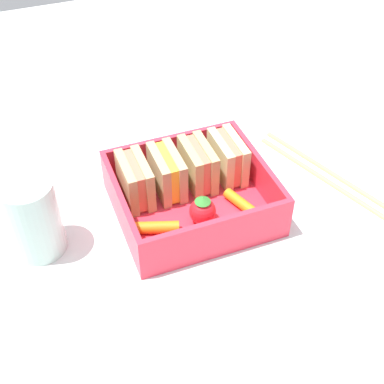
{
  "coord_description": "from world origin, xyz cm",
  "views": [
    {
      "loc": [
        -15.19,
        -39.53,
        42.2
      ],
      "look_at": [
        0.0,
        0.0,
        2.7
      ],
      "focal_mm": 50.0,
      "sensor_mm": 36.0,
      "label": 1
    }
  ],
  "objects_px": {
    "drinking_glass": "(33,217)",
    "chopstick_pair": "(328,175)",
    "sandwich_center": "(198,165)",
    "carrot_stick_far_left": "(154,227)",
    "sandwich_center_right": "(228,158)",
    "folded_napkin": "(285,338)",
    "sandwich_center_left": "(167,173)",
    "strawberry_far_left": "(203,210)",
    "sandwich_left": "(135,181)",
    "carrot_stick_left": "(244,206)"
  },
  "relations": [
    {
      "from": "drinking_glass",
      "to": "chopstick_pair",
      "type": "bearing_deg",
      "value": -2.09
    },
    {
      "from": "sandwich_center",
      "to": "carrot_stick_far_left",
      "type": "bearing_deg",
      "value": -141.09
    },
    {
      "from": "sandwich_center_right",
      "to": "folded_napkin",
      "type": "relative_size",
      "value": 0.55
    },
    {
      "from": "sandwich_center",
      "to": "carrot_stick_far_left",
      "type": "relative_size",
      "value": 1.14
    },
    {
      "from": "sandwich_center_left",
      "to": "carrot_stick_far_left",
      "type": "xyz_separation_m",
      "value": [
        -0.03,
        -0.06,
        -0.02
      ]
    },
    {
      "from": "strawberry_far_left",
      "to": "folded_napkin",
      "type": "distance_m",
      "value": 0.16
    },
    {
      "from": "chopstick_pair",
      "to": "sandwich_center",
      "type": "bearing_deg",
      "value": 166.69
    },
    {
      "from": "sandwich_left",
      "to": "sandwich_center_left",
      "type": "bearing_deg",
      "value": 0.0
    },
    {
      "from": "strawberry_far_left",
      "to": "carrot_stick_far_left",
      "type": "bearing_deg",
      "value": 176.78
    },
    {
      "from": "carrot_stick_far_left",
      "to": "folded_napkin",
      "type": "bearing_deg",
      "value": -65.49
    },
    {
      "from": "sandwich_center_right",
      "to": "strawberry_far_left",
      "type": "xyz_separation_m",
      "value": [
        -0.05,
        -0.06,
        -0.01
      ]
    },
    {
      "from": "sandwich_center",
      "to": "strawberry_far_left",
      "type": "distance_m",
      "value": 0.06
    },
    {
      "from": "sandwich_center_right",
      "to": "drinking_glass",
      "type": "distance_m",
      "value": 0.22
    },
    {
      "from": "drinking_glass",
      "to": "folded_napkin",
      "type": "height_order",
      "value": "drinking_glass"
    },
    {
      "from": "chopstick_pair",
      "to": "carrot_stick_left",
      "type": "bearing_deg",
      "value": -168.67
    },
    {
      "from": "carrot_stick_left",
      "to": "drinking_glass",
      "type": "distance_m",
      "value": 0.22
    },
    {
      "from": "sandwich_center_right",
      "to": "chopstick_pair",
      "type": "xyz_separation_m",
      "value": [
        0.12,
        -0.04,
        -0.03
      ]
    },
    {
      "from": "drinking_glass",
      "to": "sandwich_center_right",
      "type": "bearing_deg",
      "value": 6.15
    },
    {
      "from": "carrot_stick_far_left",
      "to": "carrot_stick_left",
      "type": "distance_m",
      "value": 0.1
    },
    {
      "from": "chopstick_pair",
      "to": "folded_napkin",
      "type": "relative_size",
      "value": 1.85
    },
    {
      "from": "chopstick_pair",
      "to": "strawberry_far_left",
      "type": "bearing_deg",
      "value": -172.04
    },
    {
      "from": "sandwich_left",
      "to": "carrot_stick_far_left",
      "type": "distance_m",
      "value": 0.06
    },
    {
      "from": "sandwich_left",
      "to": "sandwich_center",
      "type": "bearing_deg",
      "value": 0.0
    },
    {
      "from": "sandwich_center",
      "to": "chopstick_pair",
      "type": "height_order",
      "value": "sandwich_center"
    },
    {
      "from": "sandwich_center",
      "to": "strawberry_far_left",
      "type": "bearing_deg",
      "value": -106.51
    },
    {
      "from": "carrot_stick_far_left",
      "to": "strawberry_far_left",
      "type": "height_order",
      "value": "strawberry_far_left"
    },
    {
      "from": "sandwich_center",
      "to": "strawberry_far_left",
      "type": "xyz_separation_m",
      "value": [
        -0.02,
        -0.06,
        -0.01
      ]
    },
    {
      "from": "sandwich_center",
      "to": "sandwich_center_right",
      "type": "bearing_deg",
      "value": 0.0
    },
    {
      "from": "sandwich_center",
      "to": "chopstick_pair",
      "type": "bearing_deg",
      "value": -13.31
    },
    {
      "from": "strawberry_far_left",
      "to": "sandwich_center",
      "type": "bearing_deg",
      "value": 73.49
    },
    {
      "from": "strawberry_far_left",
      "to": "folded_napkin",
      "type": "bearing_deg",
      "value": -83.31
    },
    {
      "from": "sandwich_center",
      "to": "sandwich_center_right",
      "type": "distance_m",
      "value": 0.04
    },
    {
      "from": "strawberry_far_left",
      "to": "folded_napkin",
      "type": "relative_size",
      "value": 0.32
    },
    {
      "from": "chopstick_pair",
      "to": "drinking_glass",
      "type": "xyz_separation_m",
      "value": [
        -0.34,
        0.01,
        0.04
      ]
    },
    {
      "from": "folded_napkin",
      "to": "sandwich_center_right",
      "type": "bearing_deg",
      "value": 80.25
    },
    {
      "from": "chopstick_pair",
      "to": "drinking_glass",
      "type": "distance_m",
      "value": 0.34
    },
    {
      "from": "sandwich_left",
      "to": "carrot_stick_far_left",
      "type": "xyz_separation_m",
      "value": [
        0.0,
        -0.06,
        -0.02
      ]
    },
    {
      "from": "sandwich_left",
      "to": "folded_napkin",
      "type": "height_order",
      "value": "sandwich_left"
    },
    {
      "from": "carrot_stick_left",
      "to": "sandwich_center_right",
      "type": "bearing_deg",
      "value": 84.28
    },
    {
      "from": "sandwich_center_right",
      "to": "strawberry_far_left",
      "type": "height_order",
      "value": "sandwich_center_right"
    },
    {
      "from": "chopstick_pair",
      "to": "folded_napkin",
      "type": "height_order",
      "value": "chopstick_pair"
    },
    {
      "from": "sandwich_center_left",
      "to": "sandwich_center",
      "type": "relative_size",
      "value": 1.0
    },
    {
      "from": "sandwich_center_right",
      "to": "folded_napkin",
      "type": "xyz_separation_m",
      "value": [
        -0.04,
        -0.21,
        -0.03
      ]
    },
    {
      "from": "drinking_glass",
      "to": "folded_napkin",
      "type": "xyz_separation_m",
      "value": [
        0.18,
        -0.19,
        -0.04
      ]
    },
    {
      "from": "sandwich_center_right",
      "to": "carrot_stick_far_left",
      "type": "distance_m",
      "value": 0.12
    },
    {
      "from": "sandwich_center_left",
      "to": "carrot_stick_left",
      "type": "xyz_separation_m",
      "value": [
        0.07,
        -0.06,
        -0.02
      ]
    },
    {
      "from": "sandwich_center_left",
      "to": "strawberry_far_left",
      "type": "bearing_deg",
      "value": -72.7
    },
    {
      "from": "strawberry_far_left",
      "to": "folded_napkin",
      "type": "xyz_separation_m",
      "value": [
        0.02,
        -0.15,
        -0.03
      ]
    },
    {
      "from": "sandwich_left",
      "to": "sandwich_center_right",
      "type": "relative_size",
      "value": 1.0
    },
    {
      "from": "carrot_stick_far_left",
      "to": "carrot_stick_left",
      "type": "xyz_separation_m",
      "value": [
        0.1,
        -0.0,
        -0.0
      ]
    }
  ]
}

